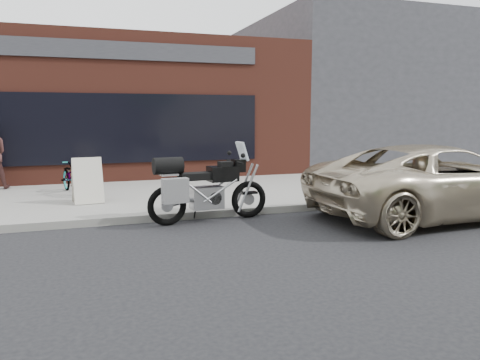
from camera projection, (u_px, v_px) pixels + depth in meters
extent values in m
plane|color=black|center=(281.00, 287.00, 5.69)|extent=(120.00, 120.00, 0.00)
cube|color=gray|center=(173.00, 192.00, 12.25)|extent=(44.00, 6.00, 0.15)
cube|color=#5F2A1E|center=(86.00, 111.00, 17.87)|extent=(14.00, 10.00, 4.50)
cube|color=black|center=(89.00, 129.00, 13.23)|extent=(10.00, 0.08, 2.00)
cube|color=#2D2D33|center=(86.00, 49.00, 12.93)|extent=(10.00, 0.08, 0.50)
cube|color=#2D2D33|center=(358.00, 95.00, 21.60)|extent=(10.00, 10.00, 6.00)
torus|color=black|center=(167.00, 206.00, 8.85)|extent=(0.77, 0.19, 0.76)
torus|color=black|center=(249.00, 199.00, 9.54)|extent=(0.77, 0.19, 0.76)
cube|color=#B7B7BC|center=(207.00, 198.00, 9.16)|extent=(0.66, 0.40, 0.43)
cube|color=black|center=(223.00, 174.00, 9.23)|extent=(0.60, 0.42, 0.30)
cube|color=black|center=(195.00, 176.00, 9.01)|extent=(0.65, 0.38, 0.14)
cube|color=black|center=(175.00, 182.00, 8.86)|extent=(0.36, 0.28, 0.16)
cube|color=black|center=(239.00, 165.00, 9.35)|extent=(0.23, 0.29, 0.25)
cube|color=silver|center=(242.00, 151.00, 9.34)|extent=(0.19, 0.36, 0.38)
cylinder|color=black|center=(235.00, 162.00, 9.31)|extent=(0.11, 0.80, 0.03)
cube|color=#B7B7BC|center=(168.00, 174.00, 8.78)|extent=(0.35, 0.37, 0.03)
cube|color=slate|center=(175.00, 191.00, 8.57)|extent=(0.50, 0.25, 0.46)
cylinder|color=black|center=(168.00, 166.00, 8.76)|extent=(0.57, 0.37, 0.32)
cylinder|color=#B7B7BC|center=(182.00, 202.00, 9.15)|extent=(0.64, 0.15, 0.22)
imported|color=#BDAE93|center=(438.00, 181.00, 9.50)|extent=(5.45, 2.63, 1.49)
imported|color=gray|center=(71.00, 177.00, 11.60)|extent=(0.92, 1.69, 0.84)
cube|color=beige|center=(88.00, 181.00, 10.25)|extent=(0.66, 0.39, 1.01)
cube|color=beige|center=(86.00, 179.00, 10.49)|extent=(0.66, 0.39, 1.01)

